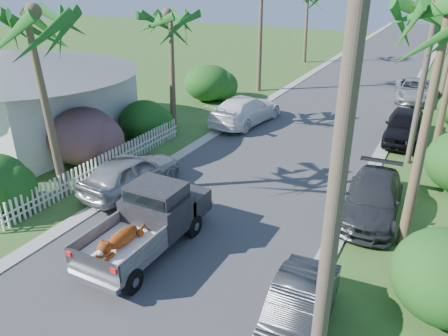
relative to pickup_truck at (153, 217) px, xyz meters
The scene contains 22 objects.
ground 2.43m from the pickup_truck, 65.49° to the right, with size 120.00×120.00×0.00m, color #385A22.
road 23.03m from the pickup_truck, 87.71° to the left, with size 8.00×100.00×0.02m, color #38383A.
curb_left 23.26m from the pickup_truck, 98.37° to the left, with size 0.60×100.00×0.06m, color #A5A39E.
curb_right 23.59m from the pickup_truck, 77.21° to the left, with size 0.60×100.00×0.06m, color #A5A39E.
pickup_truck is the anchor object (origin of this frame).
parked_car_rn 5.68m from the pickup_truck, 16.49° to the right, with size 1.41×4.04×1.33m, color #2A2D2F.
parked_car_rm 7.89m from the pickup_truck, 41.37° to the left, with size 1.93×4.75×1.38m, color #2E3033.
parked_car_rf 15.13m from the pickup_truck, 66.98° to the left, with size 1.92×4.76×1.62m, color black.
parked_car_rd 23.24m from the pickup_truck, 76.60° to the left, with size 2.31×5.01×1.39m, color #B0B3B7.
parked_car_ln 4.17m from the pickup_truck, 138.82° to the left, with size 1.83×4.56×1.55m, color #A7AAAE.
parked_car_lf 12.94m from the pickup_truck, 101.97° to the left, with size 2.22×5.47×1.59m, color white.
palm_l_a 8.00m from the pickup_truck, 169.40° to the left, with size 4.40×4.40×8.20m.
palm_l_b 12.68m from the pickup_truck, 120.50° to the left, with size 4.40×4.40×7.40m.
shrub_l_b 7.96m from the pickup_truck, 149.91° to the left, with size 3.00×3.30×2.60m, color #A31763.
shrub_l_c 10.29m from the pickup_truck, 129.06° to the left, with size 2.40×2.64×2.00m, color #123F15.
shrub_l_d 17.49m from the pickup_truck, 113.89° to the left, with size 3.20×3.52×2.40m, color #123F15.
shrub_r_a 8.58m from the pickup_truck, ahead, with size 2.80×3.08×2.30m, color #123F15.
picket_fence 6.19m from the pickup_truck, 145.54° to the left, with size 0.10×11.00×1.00m, color white.
house_left 13.12m from the pickup_truck, 157.57° to the left, with size 9.00×8.00×4.60m.
utility_pole_a 8.45m from the pickup_truck, 31.61° to the right, with size 1.60×0.26×9.00m.
utility_pole_b 13.27m from the pickup_truck, 59.33° to the left, with size 1.60×0.26×9.00m.
utility_pole_c 27.03m from the pickup_truck, 75.92° to the left, with size 1.60×0.26×9.00m.
Camera 1 is at (6.76, -7.57, 8.26)m, focal length 35.00 mm.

